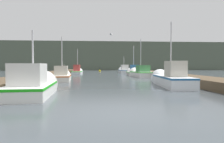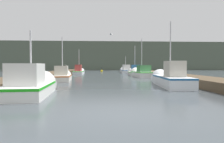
{
  "view_description": "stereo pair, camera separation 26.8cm",
  "coord_description": "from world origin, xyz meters",
  "px_view_note": "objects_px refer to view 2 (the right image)",
  "views": [
    {
      "loc": [
        -0.94,
        -5.98,
        1.42
      ],
      "look_at": [
        0.32,
        10.95,
        0.86
      ],
      "focal_mm": 32.0,
      "sensor_mm": 36.0,
      "label": 1
    },
    {
      "loc": [
        -0.67,
        -6.0,
        1.42
      ],
      "look_at": [
        0.32,
        10.95,
        0.86
      ],
      "focal_mm": 32.0,
      "sensor_mm": 36.0,
      "label": 2
    }
  ],
  "objects_px": {
    "fishing_boat_1": "(169,78)",
    "seagull_lead": "(111,34)",
    "mooring_piling_2": "(40,77)",
    "fishing_boat_6": "(125,70)",
    "mooring_piling_1": "(143,71)",
    "mooring_piling_0": "(65,71)",
    "channel_buoy": "(102,71)",
    "fishing_boat_3": "(141,73)",
    "fishing_boat_0": "(32,85)",
    "fishing_boat_2": "(63,76)",
    "fishing_boat_4": "(135,72)",
    "fishing_boat_5": "(79,71)"
  },
  "relations": [
    {
      "from": "fishing_boat_1",
      "to": "seagull_lead",
      "type": "height_order",
      "value": "fishing_boat_1"
    },
    {
      "from": "fishing_boat_1",
      "to": "mooring_piling_2",
      "type": "distance_m",
      "value": 9.58
    },
    {
      "from": "fishing_boat_6",
      "to": "mooring_piling_1",
      "type": "relative_size",
      "value": 4.78
    },
    {
      "from": "mooring_piling_2",
      "to": "mooring_piling_0",
      "type": "bearing_deg",
      "value": 88.64
    },
    {
      "from": "mooring_piling_2",
      "to": "seagull_lead",
      "type": "distance_m",
      "value": 6.85
    },
    {
      "from": "mooring_piling_2",
      "to": "channel_buoy",
      "type": "xyz_separation_m",
      "value": [
        4.9,
        27.29,
        -0.37
      ]
    },
    {
      "from": "fishing_boat_6",
      "to": "fishing_boat_1",
      "type": "bearing_deg",
      "value": -89.35
    },
    {
      "from": "fishing_boat_1",
      "to": "fishing_boat_3",
      "type": "distance_m",
      "value": 10.29
    },
    {
      "from": "fishing_boat_0",
      "to": "fishing_boat_6",
      "type": "xyz_separation_m",
      "value": [
        7.88,
        26.82,
        -0.02
      ]
    },
    {
      "from": "fishing_boat_2",
      "to": "mooring_piling_1",
      "type": "xyz_separation_m",
      "value": [
        9.23,
        8.14,
        0.23
      ]
    },
    {
      "from": "fishing_boat_3",
      "to": "fishing_boat_6",
      "type": "height_order",
      "value": "fishing_boat_3"
    },
    {
      "from": "fishing_boat_2",
      "to": "fishing_boat_4",
      "type": "bearing_deg",
      "value": 43.98
    },
    {
      "from": "fishing_boat_2",
      "to": "mooring_piling_1",
      "type": "height_order",
      "value": "fishing_boat_2"
    },
    {
      "from": "fishing_boat_5",
      "to": "fishing_boat_6",
      "type": "height_order",
      "value": "fishing_boat_5"
    },
    {
      "from": "fishing_boat_6",
      "to": "mooring_piling_0",
      "type": "bearing_deg",
      "value": -128.08
    },
    {
      "from": "mooring_piling_0",
      "to": "seagull_lead",
      "type": "distance_m",
      "value": 10.13
    },
    {
      "from": "fishing_boat_3",
      "to": "channel_buoy",
      "type": "height_order",
      "value": "fishing_boat_3"
    },
    {
      "from": "mooring_piling_0",
      "to": "mooring_piling_2",
      "type": "relative_size",
      "value": 1.39
    },
    {
      "from": "fishing_boat_3",
      "to": "mooring_piling_1",
      "type": "distance_m",
      "value": 3.03
    },
    {
      "from": "fishing_boat_5",
      "to": "fishing_boat_6",
      "type": "distance_m",
      "value": 9.18
    },
    {
      "from": "fishing_boat_0",
      "to": "mooring_piling_2",
      "type": "bearing_deg",
      "value": 99.49
    },
    {
      "from": "fishing_boat_0",
      "to": "fishing_boat_4",
      "type": "height_order",
      "value": "fishing_boat_4"
    },
    {
      "from": "fishing_boat_6",
      "to": "channel_buoy",
      "type": "distance_m",
      "value": 7.57
    },
    {
      "from": "mooring_piling_1",
      "to": "fishing_boat_6",
      "type": "bearing_deg",
      "value": 96.71
    },
    {
      "from": "fishing_boat_4",
      "to": "mooring_piling_1",
      "type": "distance_m",
      "value": 1.63
    },
    {
      "from": "fishing_boat_1",
      "to": "channel_buoy",
      "type": "bearing_deg",
      "value": 102.96
    },
    {
      "from": "fishing_boat_3",
      "to": "fishing_boat_0",
      "type": "bearing_deg",
      "value": -125.76
    },
    {
      "from": "fishing_boat_2",
      "to": "fishing_boat_4",
      "type": "height_order",
      "value": "fishing_boat_4"
    },
    {
      "from": "mooring_piling_1",
      "to": "seagull_lead",
      "type": "relative_size",
      "value": 2.26
    },
    {
      "from": "fishing_boat_2",
      "to": "fishing_boat_3",
      "type": "bearing_deg",
      "value": 27.43
    },
    {
      "from": "mooring_piling_1",
      "to": "fishing_boat_1",
      "type": "bearing_deg",
      "value": -94.65
    },
    {
      "from": "fishing_boat_4",
      "to": "seagull_lead",
      "type": "distance_m",
      "value": 11.82
    },
    {
      "from": "fishing_boat_2",
      "to": "channel_buoy",
      "type": "height_order",
      "value": "fishing_boat_2"
    },
    {
      "from": "seagull_lead",
      "to": "channel_buoy",
      "type": "bearing_deg",
      "value": -159.6
    },
    {
      "from": "fishing_boat_0",
      "to": "fishing_boat_6",
      "type": "relative_size",
      "value": 0.79
    },
    {
      "from": "fishing_boat_1",
      "to": "fishing_boat_2",
      "type": "xyz_separation_m",
      "value": [
        -8.16,
        5.03,
        -0.09
      ]
    },
    {
      "from": "mooring_piling_0",
      "to": "fishing_boat_5",
      "type": "bearing_deg",
      "value": 81.46
    },
    {
      "from": "mooring_piling_2",
      "to": "channel_buoy",
      "type": "distance_m",
      "value": 27.73
    },
    {
      "from": "fishing_boat_3",
      "to": "mooring_piling_1",
      "type": "bearing_deg",
      "value": 67.2
    },
    {
      "from": "fishing_boat_6",
      "to": "mooring_piling_0",
      "type": "relative_size",
      "value": 4.23
    },
    {
      "from": "mooring_piling_2",
      "to": "seagull_lead",
      "type": "xyz_separation_m",
      "value": [
        5.57,
        1.82,
        3.54
      ]
    },
    {
      "from": "fishing_boat_6",
      "to": "fishing_boat_0",
      "type": "bearing_deg",
      "value": -106.0
    },
    {
      "from": "fishing_boat_2",
      "to": "channel_buoy",
      "type": "distance_m",
      "value": 24.63
    },
    {
      "from": "channel_buoy",
      "to": "seagull_lead",
      "type": "height_order",
      "value": "seagull_lead"
    },
    {
      "from": "mooring_piling_1",
      "to": "channel_buoy",
      "type": "bearing_deg",
      "value": 108.8
    },
    {
      "from": "fishing_boat_4",
      "to": "mooring_piling_1",
      "type": "xyz_separation_m",
      "value": [
        0.97,
        -1.29,
        0.23
      ]
    },
    {
      "from": "fishing_boat_4",
      "to": "seagull_lead",
      "type": "xyz_separation_m",
      "value": [
        -3.88,
        -10.56,
        3.65
      ]
    },
    {
      "from": "fishing_boat_1",
      "to": "fishing_boat_5",
      "type": "height_order",
      "value": "fishing_boat_1"
    },
    {
      "from": "fishing_boat_0",
      "to": "mooring_piling_0",
      "type": "xyz_separation_m",
      "value": [
        -1.12,
        15.47,
        0.25
      ]
    },
    {
      "from": "fishing_boat_6",
      "to": "fishing_boat_2",
      "type": "bearing_deg",
      "value": -113.53
    }
  ]
}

